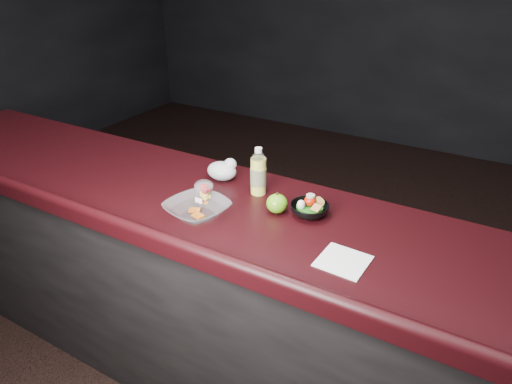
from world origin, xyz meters
TOP-DOWN VIEW (x-y plane):
  - counter at (0.00, 0.30)m, footprint 4.06×0.71m
  - lemonade_bottle at (0.02, 0.45)m, footprint 0.07×0.07m
  - fruit_cup at (-0.12, 0.25)m, footprint 0.08×0.08m
  - green_apple at (0.16, 0.35)m, footprint 0.09×0.09m
  - plastic_bag at (-0.19, 0.49)m, footprint 0.14×0.11m
  - snack_bowl at (0.28, 0.39)m, footprint 0.17×0.17m
  - takeout_bowl at (-0.09, 0.16)m, footprint 0.29×0.29m
  - paper_napkin at (0.51, 0.17)m, footprint 0.17×0.17m

SIDE VIEW (x-z plane):
  - counter at x=0.00m, z-range 0.00..1.02m
  - paper_napkin at x=0.51m, z-range 1.02..1.02m
  - snack_bowl at x=0.28m, z-range 1.01..1.09m
  - takeout_bowl at x=-0.09m, z-range 1.02..1.08m
  - green_apple at x=0.16m, z-range 1.02..1.10m
  - plastic_bag at x=-0.19m, z-range 1.01..1.12m
  - fruit_cup at x=-0.12m, z-range 1.02..1.13m
  - lemonade_bottle at x=0.02m, z-range 1.00..1.21m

